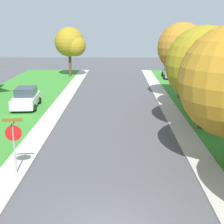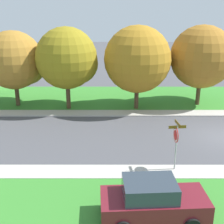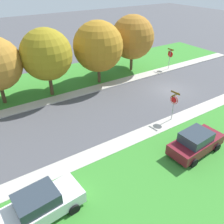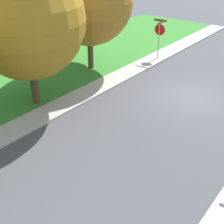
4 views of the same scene
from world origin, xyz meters
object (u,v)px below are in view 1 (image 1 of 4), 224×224
Objects in this scene: car_grey_behind_trees at (171,72)px; car_green_kerbside_mid at (188,80)px; stop_sign_far_corner at (14,137)px; tree_corner_large at (185,49)px; tree_across_right at (204,64)px; tree_across_left at (71,43)px; tree_sidewalk_far at (210,68)px; car_white_across_road at (26,98)px.

car_grey_behind_trees is 1.00× the size of car_green_kerbside_mid.
tree_corner_large is (10.99, 16.25, 2.77)m from stop_sign_far_corner.
tree_across_right is 0.99× the size of tree_across_left.
tree_across_left is at bearing 150.51° from car_green_kerbside_mid.
tree_across_right is 4.94m from tree_corner_large.
tree_sidewalk_far is 1.06× the size of tree_across_right.
tree_across_right is (11.52, 11.40, 2.00)m from stop_sign_far_corner.
tree_across_right reaches higher than car_green_kerbside_mid.
car_grey_behind_trees is 0.99× the size of car_white_across_road.
car_green_kerbside_mid is 0.99× the size of car_white_across_road.
tree_corner_large is at bearing 96.20° from tree_across_right.
tree_sidewalk_far reaches higher than car_grey_behind_trees.
car_white_across_road is (-14.68, -16.05, 0.00)m from car_grey_behind_trees.
tree_across_right is at bearing -54.54° from tree_across_left.
tree_sidewalk_far reaches higher than tree_across_left.
tree_corner_large reaches higher than tree_sidewalk_far.
car_green_kerbside_mid is at bearing 30.50° from car_white_across_road.
tree_across_right is (0.85, 4.59, -0.30)m from tree_sidewalk_far.
car_grey_behind_trees is 6.98m from car_green_kerbside_mid.
stop_sign_far_corner is at bearing -147.42° from tree_sidewalk_far.
car_green_kerbside_mid is 0.64× the size of tree_sidewalk_far.
stop_sign_far_corner is 29.63m from tree_across_left.
car_grey_behind_trees is 0.64× the size of tree_sidewalk_far.
tree_across_left is at bearing 125.46° from tree_across_right.
tree_across_right reaches higher than car_white_across_road.
stop_sign_far_corner is 30.89m from car_grey_behind_trees.
tree_sidewalk_far is 1.05× the size of tree_across_left.
car_white_across_road is 14.79m from tree_across_right.
car_white_across_road is at bearing -149.50° from car_green_kerbside_mid.
car_grey_behind_trees is at bearing -4.13° from tree_across_left.
tree_corner_large reaches higher than car_white_across_road.
tree_corner_large is at bearing -93.59° from car_grey_behind_trees.
tree_corner_large is (0.33, 9.44, 0.47)m from tree_sidewalk_far.
tree_across_left is (-13.93, 7.88, 3.61)m from car_green_kerbside_mid.
tree_across_right is at bearing -95.85° from car_green_kerbside_mid.
tree_across_left is at bearing 133.03° from tree_corner_large.
tree_sidewalk_far is (13.58, -5.68, 3.32)m from car_white_across_road.
tree_across_left is at bearing 84.77° from car_white_across_road.
tree_corner_large is (-0.77, -12.29, 3.78)m from car_grey_behind_trees.
tree_corner_large is at bearing -106.36° from car_green_kerbside_mid.
tree_corner_large is (13.91, 3.76, 3.78)m from car_white_across_road.
car_green_kerbside_mid is at bearing 73.64° from tree_corner_large.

